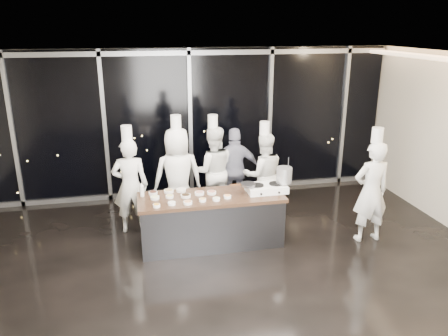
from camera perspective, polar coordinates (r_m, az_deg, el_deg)
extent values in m
plane|color=black|center=(7.00, -0.29, -13.22)|extent=(9.00, 9.00, 0.00)
cube|color=beige|center=(9.65, -4.50, 5.90)|extent=(9.00, 0.02, 3.20)
cube|color=beige|center=(3.35, 12.58, -20.19)|extent=(9.00, 0.02, 3.20)
cube|color=beige|center=(5.99, -0.34, 13.88)|extent=(9.00, 7.00, 0.02)
cube|color=black|center=(9.59, -4.46, 5.82)|extent=(8.90, 0.04, 3.18)
cube|color=gray|center=(9.34, -4.65, 14.78)|extent=(8.90, 0.08, 0.10)
cube|color=gray|center=(9.99, -4.20, -2.95)|extent=(8.90, 0.08, 0.10)
cube|color=gray|center=(9.77, -25.89, 4.26)|extent=(0.08, 0.08, 3.20)
cube|color=gray|center=(9.49, -15.29, 5.09)|extent=(0.08, 0.08, 3.20)
cube|color=gray|center=(9.54, -4.42, 5.76)|extent=(0.08, 0.08, 3.20)
cube|color=gray|center=(9.93, 5.99, 6.20)|extent=(0.08, 0.08, 3.20)
cube|color=gray|center=(10.61, 15.35, 6.43)|extent=(0.08, 0.08, 3.20)
cube|color=#323337|center=(7.58, -1.67, -7.02)|extent=(2.40, 0.80, 0.84)
cube|color=#49301F|center=(7.40, -1.70, -3.87)|extent=(2.46, 0.86, 0.06)
cube|color=white|center=(7.59, 5.55, -2.64)|extent=(0.69, 0.43, 0.12)
cylinder|color=black|center=(7.52, 4.34, -2.25)|extent=(0.23, 0.23, 0.02)
cylinder|color=black|center=(7.62, 6.76, -2.05)|extent=(0.23, 0.23, 0.02)
cylinder|color=black|center=(7.35, 4.90, -3.41)|extent=(0.04, 0.02, 0.04)
cylinder|color=black|center=(7.45, 7.21, -3.20)|extent=(0.04, 0.02, 0.04)
cylinder|color=slate|center=(7.45, 3.17, -2.17)|extent=(0.26, 0.26, 0.04)
cube|color=#4C2B14|center=(7.39, 1.51, -2.22)|extent=(0.19, 0.03, 0.02)
cylinder|color=#BABABD|center=(7.63, 7.86, -0.91)|extent=(0.27, 0.27, 0.27)
cylinder|color=white|center=(7.02, -8.80, -4.88)|extent=(0.12, 0.12, 0.04)
cylinder|color=orange|center=(7.02, -8.81, -4.76)|extent=(0.09, 0.09, 0.01)
cylinder|color=white|center=(7.34, -9.02, -3.85)|extent=(0.15, 0.15, 0.04)
cylinder|color=beige|center=(7.34, -9.03, -3.73)|extent=(0.12, 0.12, 0.01)
cylinder|color=white|center=(7.55, -9.24, -3.24)|extent=(0.15, 0.15, 0.04)
cylinder|color=#34180F|center=(7.54, -9.25, -3.12)|extent=(0.12, 0.12, 0.01)
cylinder|color=white|center=(7.08, -6.84, -4.61)|extent=(0.12, 0.12, 0.04)
cylinder|color=silver|center=(7.07, -6.84, -4.49)|extent=(0.10, 0.10, 0.01)
cylinder|color=white|center=(7.35, -7.12, -3.73)|extent=(0.13, 0.13, 0.04)
cylinder|color=#CBBE65|center=(7.35, -7.12, -3.61)|extent=(0.11, 0.11, 0.01)
cylinder|color=white|center=(7.58, -7.22, -3.03)|extent=(0.17, 0.17, 0.04)
cylinder|color=tan|center=(7.58, -7.23, -2.91)|extent=(0.14, 0.14, 0.01)
cylinder|color=white|center=(7.08, -4.75, -4.53)|extent=(0.14, 0.14, 0.04)
cylinder|color=tan|center=(7.07, -4.75, -4.41)|extent=(0.12, 0.12, 0.01)
cylinder|color=white|center=(7.35, -5.02, -3.65)|extent=(0.17, 0.17, 0.04)
cylinder|color=black|center=(7.35, -5.03, -3.53)|extent=(0.14, 0.14, 0.01)
cylinder|color=white|center=(7.61, -5.62, -2.91)|extent=(0.17, 0.17, 0.04)
cylinder|color=beige|center=(7.60, -5.62, -2.79)|extent=(0.14, 0.14, 0.01)
cylinder|color=white|center=(7.17, -2.82, -4.19)|extent=(0.12, 0.12, 0.04)
cylinder|color=tan|center=(7.16, -2.82, -4.06)|extent=(0.10, 0.10, 0.01)
cylinder|color=white|center=(7.45, -3.23, -3.31)|extent=(0.16, 0.16, 0.04)
cylinder|color=#AA6F61|center=(7.44, -3.23, -3.19)|extent=(0.13, 0.13, 0.01)
cylinder|color=white|center=(7.19, -1.02, -4.09)|extent=(0.12, 0.12, 0.04)
cylinder|color=beige|center=(7.19, -1.02, -3.97)|extent=(0.10, 0.10, 0.01)
cylinder|color=white|center=(7.47, -1.62, -3.24)|extent=(0.15, 0.15, 0.04)
cylinder|color=#A05D49|center=(7.46, -1.63, -3.12)|extent=(0.13, 0.13, 0.01)
cylinder|color=white|center=(7.29, 0.45, -3.76)|extent=(0.13, 0.13, 0.04)
cylinder|color=#E6944C|center=(7.29, 0.45, -3.64)|extent=(0.10, 0.10, 0.01)
cylinder|color=white|center=(7.46, -10.67, -2.98)|extent=(0.07, 0.07, 0.19)
cone|color=white|center=(7.42, -10.73, -2.08)|extent=(0.06, 0.06, 0.06)
imported|color=white|center=(8.06, -12.13, -2.31)|extent=(0.67, 0.46, 1.76)
cylinder|color=white|center=(7.78, -12.61, 4.48)|extent=(0.20, 0.20, 0.26)
imported|color=white|center=(8.24, -6.06, -1.12)|extent=(0.97, 0.67, 1.88)
cylinder|color=white|center=(7.95, -6.31, 5.97)|extent=(0.21, 0.21, 0.26)
imported|color=white|center=(8.65, -1.43, -0.36)|extent=(0.92, 0.75, 1.79)
cylinder|color=white|center=(8.39, -1.48, 6.11)|extent=(0.20, 0.20, 0.26)
imported|color=#15183A|center=(8.81, 1.46, -0.24)|extent=(1.04, 0.50, 1.73)
imported|color=white|center=(8.62, 5.15, -0.90)|extent=(0.84, 0.67, 1.68)
cylinder|color=white|center=(8.36, 5.33, 5.19)|extent=(0.20, 0.20, 0.26)
imported|color=white|center=(7.96, 18.65, -2.97)|extent=(0.68, 0.46, 1.81)
cylinder|color=white|center=(7.67, 19.40, 4.05)|extent=(0.20, 0.20, 0.26)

